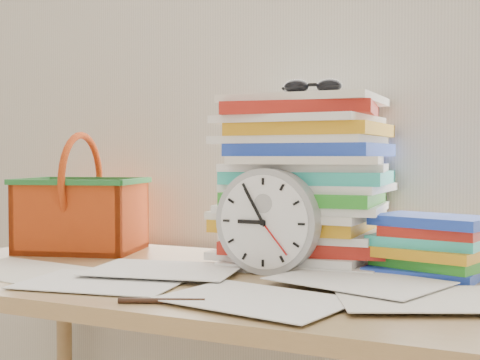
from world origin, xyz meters
The scene contains 9 objects.
curtain centered at (0.00, 1.98, 1.30)m, with size 2.40×0.01×2.50m, color silver.
desk centered at (0.00, 1.60, 0.68)m, with size 1.40×0.70×0.75m.
paper_stack centered at (0.12, 1.81, 0.94)m, with size 0.38×0.31×0.38m, color white, non-canonical shape.
clock centered at (0.10, 1.66, 0.86)m, with size 0.22×0.22×0.04m, color #A2A2A4.
sunglasses centered at (0.16, 1.75, 1.15)m, with size 0.14×0.12×0.04m, color black, non-canonical shape.
book_stack centered at (0.42, 1.77, 0.81)m, with size 0.25×0.19×0.13m, color white, non-canonical shape.
basket centered at (-0.47, 1.76, 0.90)m, with size 0.30×0.23×0.30m, color #D74B14, non-canonical shape.
pen centered at (0.05, 1.32, 0.75)m, with size 0.01×0.01×0.15m, color black.
scattered_papers centered at (0.00, 1.60, 0.76)m, with size 1.26×0.42×0.02m, color white, non-canonical shape.
Camera 1 is at (0.65, 0.38, 1.00)m, focal length 50.00 mm.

